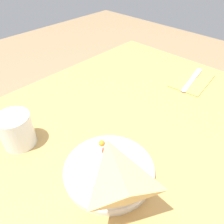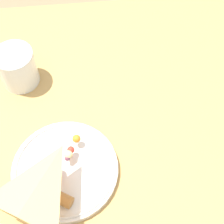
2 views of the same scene
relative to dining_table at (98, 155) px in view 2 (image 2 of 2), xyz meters
The scene contains 4 objects.
ground_plane 0.63m from the dining_table, ahead, with size 6.00×6.00×0.00m, color #997A56.
dining_table is the anchor object (origin of this frame).
plate_pizza 0.14m from the dining_table, 44.01° to the left, with size 0.22×0.22×0.05m.
milk_glass 0.28m from the dining_table, 46.63° to the right, with size 0.09×0.09×0.10m.
Camera 2 is at (-0.00, 0.34, 1.40)m, focal length 55.00 mm.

